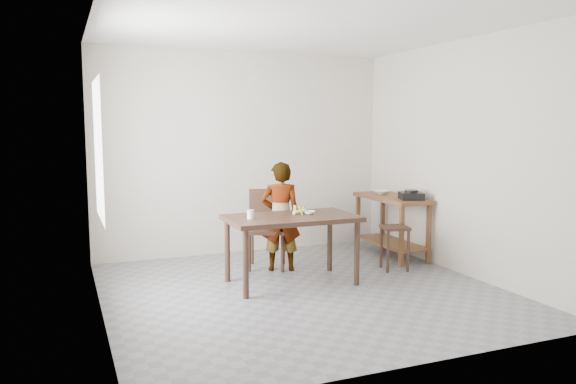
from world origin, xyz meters
name	(u,v)px	position (x,y,z in m)	size (l,w,h in m)	color
floor	(302,292)	(0.00, 0.00, -0.02)	(4.00, 4.00, 0.04)	slate
ceiling	(303,25)	(0.00, 0.00, 2.72)	(4.00, 4.00, 0.04)	white
wall_back	(243,153)	(0.00, 2.02, 1.35)	(4.00, 0.04, 2.70)	beige
wall_front	(420,180)	(0.00, -2.02, 1.35)	(4.00, 0.04, 2.70)	beige
wall_left	(94,168)	(-2.02, 0.00, 1.35)	(0.04, 4.00, 2.70)	beige
wall_right	(463,158)	(2.02, 0.00, 1.35)	(0.04, 4.00, 2.70)	beige
window_pane	(98,150)	(-1.97, 0.20, 1.50)	(0.02, 1.10, 1.30)	white
dining_table	(291,250)	(0.00, 0.30, 0.38)	(1.40, 0.80, 0.75)	#372319
prep_counter	(391,226)	(1.72, 1.00, 0.40)	(0.50, 1.20, 0.80)	brown
child	(280,216)	(0.10, 0.87, 0.65)	(0.48, 0.31, 1.30)	silver
dining_chair	(267,230)	(-0.02, 1.03, 0.47)	(0.46, 0.46, 0.94)	#372319
stool	(394,248)	(1.37, 0.37, 0.27)	(0.30, 0.30, 0.53)	#372319
glass_tumbler	(251,214)	(-0.47, 0.29, 0.80)	(0.08, 0.08, 0.09)	white
small_bowl	(310,213)	(0.23, 0.32, 0.77)	(0.12, 0.12, 0.04)	white
banana	(299,211)	(0.13, 0.39, 0.78)	(0.19, 0.13, 0.07)	gold
serving_bowl	(382,192)	(1.71, 1.25, 0.83)	(0.21, 0.21, 0.05)	white
gas_burner	(411,196)	(1.76, 0.63, 0.85)	(0.28, 0.28, 0.09)	black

